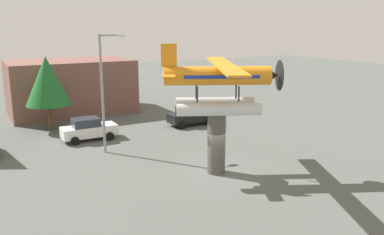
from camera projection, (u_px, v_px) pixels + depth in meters
The scene contains 8 objects.
ground_plane at pixel (216, 172), 24.61m from camera, with size 140.00×140.00×0.00m, color #515651.
display_pedestal at pixel (216, 143), 24.18m from camera, with size 1.10×1.10×3.80m, color #4C4742.
floatplane_monument at pixel (219, 84), 23.37m from camera, with size 7.13×9.82×4.00m.
car_mid_white at pixel (88, 129), 31.32m from camera, with size 4.20×2.02×1.76m.
car_far_black at pixel (191, 115), 36.00m from camera, with size 4.20×2.02×1.76m.
streetlight_primary at pixel (105, 86), 27.47m from camera, with size 1.84×0.28×8.25m.
storefront_building at pixel (71, 86), 40.96m from camera, with size 11.93×7.46×5.33m, color brown.
tree_east at pixel (47, 81), 33.53m from camera, with size 3.70×3.70×6.30m.
Camera 1 is at (-12.69, -19.47, 8.88)m, focal length 37.53 mm.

